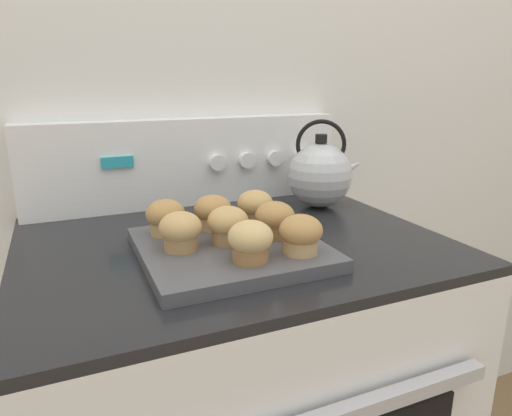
{
  "coord_description": "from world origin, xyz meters",
  "views": [
    {
      "loc": [
        -0.29,
        -0.45,
        1.2
      ],
      "look_at": [
        0.02,
        0.26,
        0.97
      ],
      "focal_mm": 32.0,
      "sensor_mm": 36.0,
      "label": 1
    }
  ],
  "objects_px": {
    "muffin_r1_c1": "(228,225)",
    "tea_kettle": "(320,174)",
    "muffin_r0_c2": "(301,234)",
    "muffin_r0_c1": "(250,241)",
    "muffin_r2_c2": "(255,206)",
    "muffin_r1_c0": "(180,231)",
    "muffin_r2_c1": "(213,212)",
    "muffin_r1_c2": "(275,219)",
    "muffin_r2_c0": "(166,217)",
    "muffin_pan": "(230,249)"
  },
  "relations": [
    {
      "from": "muffin_r1_c0",
      "to": "muffin_r2_c2",
      "type": "bearing_deg",
      "value": 26.9
    },
    {
      "from": "muffin_r2_c0",
      "to": "muffin_r2_c1",
      "type": "xyz_separation_m",
      "value": [
        0.09,
        -0.0,
        0.0
      ]
    },
    {
      "from": "muffin_r2_c2",
      "to": "muffin_r0_c1",
      "type": "bearing_deg",
      "value": -115.36
    },
    {
      "from": "muffin_r0_c1",
      "to": "muffin_r1_c2",
      "type": "relative_size",
      "value": 1.0
    },
    {
      "from": "muffin_r1_c2",
      "to": "tea_kettle",
      "type": "xyz_separation_m",
      "value": [
        0.22,
        0.21,
        0.02
      ]
    },
    {
      "from": "muffin_r2_c0",
      "to": "muffin_r1_c1",
      "type": "bearing_deg",
      "value": -44.39
    },
    {
      "from": "muffin_r2_c1",
      "to": "tea_kettle",
      "type": "relative_size",
      "value": 0.34
    },
    {
      "from": "muffin_r0_c2",
      "to": "muffin_r2_c0",
      "type": "distance_m",
      "value": 0.26
    },
    {
      "from": "muffin_r0_c2",
      "to": "muffin_r0_c1",
      "type": "bearing_deg",
      "value": 177.84
    },
    {
      "from": "muffin_r2_c1",
      "to": "muffin_r1_c2",
      "type": "bearing_deg",
      "value": -45.66
    },
    {
      "from": "muffin_r0_c1",
      "to": "muffin_r2_c1",
      "type": "xyz_separation_m",
      "value": [
        -0.0,
        0.18,
        0.0
      ]
    },
    {
      "from": "muffin_pan",
      "to": "muffin_r0_c2",
      "type": "xyz_separation_m",
      "value": [
        0.09,
        -0.09,
        0.04
      ]
    },
    {
      "from": "muffin_r1_c2",
      "to": "tea_kettle",
      "type": "relative_size",
      "value": 0.34
    },
    {
      "from": "muffin_pan",
      "to": "muffin_r0_c2",
      "type": "height_order",
      "value": "muffin_r0_c2"
    },
    {
      "from": "muffin_r2_c1",
      "to": "muffin_r2_c2",
      "type": "distance_m",
      "value": 0.09
    },
    {
      "from": "muffin_r2_c2",
      "to": "tea_kettle",
      "type": "bearing_deg",
      "value": 28.0
    },
    {
      "from": "muffin_r1_c1",
      "to": "tea_kettle",
      "type": "relative_size",
      "value": 0.34
    },
    {
      "from": "muffin_r1_c1",
      "to": "muffin_r2_c2",
      "type": "height_order",
      "value": "same"
    },
    {
      "from": "muffin_r1_c0",
      "to": "tea_kettle",
      "type": "distance_m",
      "value": 0.44
    },
    {
      "from": "muffin_r0_c1",
      "to": "muffin_r1_c0",
      "type": "bearing_deg",
      "value": 134.08
    },
    {
      "from": "muffin_r2_c0",
      "to": "muffin_r0_c2",
      "type": "bearing_deg",
      "value": -45.07
    },
    {
      "from": "muffin_r1_c1",
      "to": "muffin_r2_c2",
      "type": "distance_m",
      "value": 0.12
    },
    {
      "from": "muffin_r1_c0",
      "to": "muffin_r1_c1",
      "type": "distance_m",
      "value": 0.08
    },
    {
      "from": "muffin_pan",
      "to": "muffin_r2_c0",
      "type": "distance_m",
      "value": 0.13
    },
    {
      "from": "tea_kettle",
      "to": "muffin_r0_c1",
      "type": "bearing_deg",
      "value": -135.84
    },
    {
      "from": "muffin_r0_c2",
      "to": "muffin_r2_c2",
      "type": "relative_size",
      "value": 1.0
    },
    {
      "from": "muffin_pan",
      "to": "muffin_r2_c0",
      "type": "relative_size",
      "value": 4.28
    },
    {
      "from": "muffin_pan",
      "to": "muffin_r1_c1",
      "type": "distance_m",
      "value": 0.04
    },
    {
      "from": "muffin_r0_c1",
      "to": "muffin_r2_c1",
      "type": "relative_size",
      "value": 1.0
    },
    {
      "from": "muffin_r2_c2",
      "to": "muffin_r2_c0",
      "type": "bearing_deg",
      "value": -179.83
    },
    {
      "from": "muffin_r1_c1",
      "to": "muffin_r1_c2",
      "type": "relative_size",
      "value": 1.0
    },
    {
      "from": "muffin_r2_c2",
      "to": "muffin_pan",
      "type": "bearing_deg",
      "value": -133.94
    },
    {
      "from": "tea_kettle",
      "to": "muffin_r2_c2",
      "type": "bearing_deg",
      "value": -152.0
    },
    {
      "from": "muffin_r2_c2",
      "to": "muffin_r2_c1",
      "type": "bearing_deg",
      "value": -178.16
    },
    {
      "from": "muffin_r2_c0",
      "to": "muffin_r2_c2",
      "type": "xyz_separation_m",
      "value": [
        0.18,
        0.0,
        0.0
      ]
    },
    {
      "from": "muffin_r1_c1",
      "to": "tea_kettle",
      "type": "height_order",
      "value": "tea_kettle"
    },
    {
      "from": "muffin_r0_c2",
      "to": "tea_kettle",
      "type": "height_order",
      "value": "tea_kettle"
    },
    {
      "from": "muffin_r1_c1",
      "to": "muffin_r2_c1",
      "type": "bearing_deg",
      "value": 89.84
    },
    {
      "from": "muffin_pan",
      "to": "muffin_r2_c0",
      "type": "xyz_separation_m",
      "value": [
        -0.09,
        0.09,
        0.04
      ]
    },
    {
      "from": "muffin_r1_c2",
      "to": "muffin_r0_c2",
      "type": "bearing_deg",
      "value": -87.56
    },
    {
      "from": "muffin_r1_c1",
      "to": "muffin_r2_c2",
      "type": "relative_size",
      "value": 1.0
    },
    {
      "from": "muffin_r0_c1",
      "to": "muffin_r2_c2",
      "type": "bearing_deg",
      "value": 64.64
    },
    {
      "from": "muffin_r2_c0",
      "to": "tea_kettle",
      "type": "height_order",
      "value": "tea_kettle"
    },
    {
      "from": "muffin_r0_c1",
      "to": "muffin_r0_c2",
      "type": "relative_size",
      "value": 1.0
    },
    {
      "from": "muffin_r0_c1",
      "to": "muffin_r0_c2",
      "type": "xyz_separation_m",
      "value": [
        0.09,
        -0.0,
        0.0
      ]
    },
    {
      "from": "muffin_r0_c2",
      "to": "muffin_r2_c2",
      "type": "distance_m",
      "value": 0.18
    },
    {
      "from": "muffin_r1_c0",
      "to": "muffin_r1_c2",
      "type": "relative_size",
      "value": 1.0
    },
    {
      "from": "muffin_r1_c2",
      "to": "muffin_r0_c1",
      "type": "bearing_deg",
      "value": -134.18
    },
    {
      "from": "muffin_pan",
      "to": "muffin_r1_c2",
      "type": "height_order",
      "value": "muffin_r1_c2"
    },
    {
      "from": "muffin_r0_c2",
      "to": "tea_kettle",
      "type": "relative_size",
      "value": 0.34
    }
  ]
}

